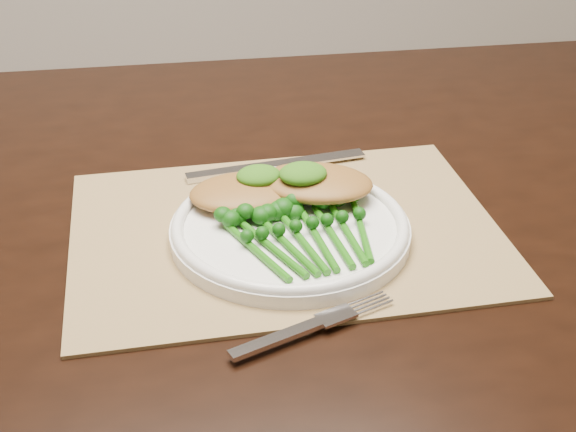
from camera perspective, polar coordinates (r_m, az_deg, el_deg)
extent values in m
cube|color=black|center=(0.97, -4.50, 0.69)|extent=(1.65, 1.00, 0.04)
cube|color=#96794C|center=(0.87, -0.19, -1.03)|extent=(0.47, 0.35, 0.00)
cylinder|color=white|center=(0.85, 0.15, -1.07)|extent=(0.26, 0.26, 0.02)
torus|color=white|center=(0.85, 0.15, -0.57)|extent=(0.25, 0.25, 0.01)
cube|color=silver|center=(0.98, -4.64, 3.05)|extent=(0.09, 0.02, 0.01)
cube|color=silver|center=(1.01, 1.62, 4.01)|extent=(0.14, 0.03, 0.00)
cube|color=silver|center=(0.72, -0.77, -8.71)|extent=(0.09, 0.04, 0.01)
ellipsoid|color=olive|center=(0.89, -3.04, 1.72)|extent=(0.13, 0.09, 0.03)
ellipsoid|color=olive|center=(0.89, 1.99, 2.38)|extent=(0.15, 0.13, 0.03)
ellipsoid|color=#1D4F0B|center=(0.89, -2.10, 2.88)|extent=(0.05, 0.04, 0.02)
ellipsoid|color=#1D4F0B|center=(0.88, 1.07, 3.04)|extent=(0.05, 0.05, 0.02)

